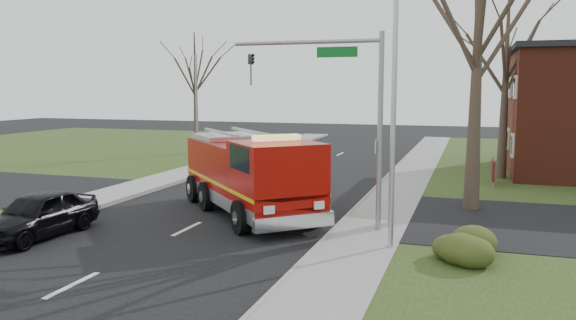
% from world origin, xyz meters
% --- Properties ---
extents(ground, '(120.00, 120.00, 0.00)m').
position_xyz_m(ground, '(0.00, 0.00, 0.00)').
color(ground, black).
rests_on(ground, ground).
extents(sidewalk_right, '(2.40, 80.00, 0.15)m').
position_xyz_m(sidewalk_right, '(6.20, 0.00, 0.07)').
color(sidewalk_right, gray).
rests_on(sidewalk_right, ground).
extents(sidewalk_left, '(2.40, 80.00, 0.15)m').
position_xyz_m(sidewalk_left, '(-6.20, 0.00, 0.07)').
color(sidewalk_left, gray).
rests_on(sidewalk_left, ground).
extents(health_center_sign, '(0.12, 2.00, 1.40)m').
position_xyz_m(health_center_sign, '(10.50, 12.50, 0.88)').
color(health_center_sign, '#501412').
rests_on(health_center_sign, ground).
extents(hedge_corner, '(2.80, 2.00, 0.90)m').
position_xyz_m(hedge_corner, '(9.00, -1.00, 0.58)').
color(hedge_corner, '#373F17').
rests_on(hedge_corner, lawn_right).
extents(bare_tree_near, '(6.00, 6.00, 12.00)m').
position_xyz_m(bare_tree_near, '(9.50, 6.00, 7.41)').
color(bare_tree_near, '#35271F').
rests_on(bare_tree_near, ground).
extents(bare_tree_far, '(5.25, 5.25, 10.50)m').
position_xyz_m(bare_tree_far, '(11.00, 15.00, 6.49)').
color(bare_tree_far, '#35271F').
rests_on(bare_tree_far, ground).
extents(bare_tree_left, '(4.50, 4.50, 9.00)m').
position_xyz_m(bare_tree_left, '(-10.00, 20.00, 5.56)').
color(bare_tree_left, '#35271F').
rests_on(bare_tree_left, ground).
extents(traffic_signal_mast, '(5.29, 0.18, 6.80)m').
position_xyz_m(traffic_signal_mast, '(5.21, 1.50, 4.71)').
color(traffic_signal_mast, gray).
rests_on(traffic_signal_mast, ground).
extents(streetlight_pole, '(1.48, 0.16, 8.40)m').
position_xyz_m(streetlight_pole, '(7.14, -0.50, 4.55)').
color(streetlight_pole, '#B7BABF').
rests_on(streetlight_pole, ground).
extents(utility_pole_far, '(0.14, 0.14, 7.00)m').
position_xyz_m(utility_pole_far, '(-6.80, 14.00, 3.50)').
color(utility_pole_far, gray).
rests_on(utility_pole_far, ground).
extents(fire_engine, '(7.69, 7.98, 3.34)m').
position_xyz_m(fire_engine, '(1.24, 2.91, 1.51)').
color(fire_engine, '#9D0B07').
rests_on(fire_engine, ground).
extents(parked_car_maroon, '(1.91, 4.56, 1.54)m').
position_xyz_m(parked_car_maroon, '(-4.20, -2.48, 0.77)').
color(parked_car_maroon, black).
rests_on(parked_car_maroon, ground).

